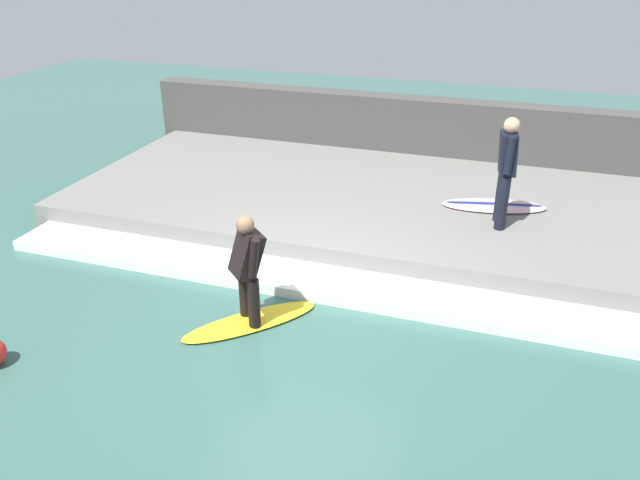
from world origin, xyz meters
TOP-DOWN VIEW (x-y plane):
  - ground_plane at (0.00, 0.00)m, footprint 28.00×28.00m
  - concrete_ledge at (3.28, 0.00)m, footprint 4.40×9.86m
  - back_wall at (5.73, 0.00)m, footprint 0.50×10.35m
  - wave_foam_crest at (0.69, 0.00)m, footprint 0.79×9.37m
  - surfboard_riding at (-0.39, 0.52)m, footprint 1.58×1.52m
  - surfer_riding at (-0.39, 0.52)m, footprint 0.51×0.51m
  - surfer_waiting_near at (2.65, -2.14)m, footprint 0.55×0.31m
  - surfboard_waiting_near at (3.29, -2.03)m, footprint 0.92×1.71m

SIDE VIEW (x-z plane):
  - ground_plane at x=0.00m, z-range 0.00..0.00m
  - surfboard_riding at x=-0.39m, z-range 0.00..0.06m
  - wave_foam_crest at x=0.69m, z-range 0.00..0.14m
  - concrete_ledge at x=3.28m, z-range 0.00..0.38m
  - surfboard_waiting_near at x=3.29m, z-range 0.38..0.44m
  - back_wall at x=5.73m, z-range 0.00..1.43m
  - surfer_riding at x=-0.39m, z-range 0.14..1.50m
  - surfer_waiting_near at x=2.65m, z-range 0.48..2.09m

